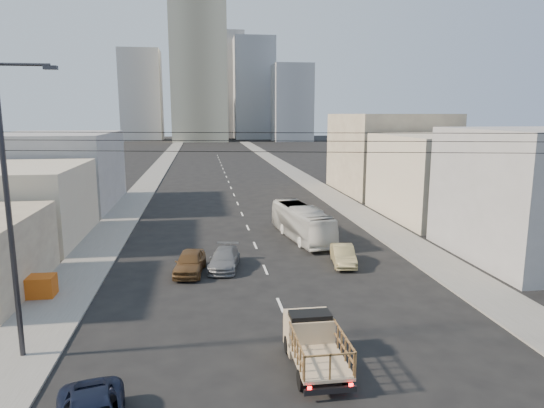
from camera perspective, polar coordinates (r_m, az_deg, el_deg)
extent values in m
plane|color=black|center=(19.21, 5.10, -20.77)|extent=(420.00, 420.00, 0.00)
cube|color=slate|center=(86.86, -13.45, 3.69)|extent=(3.50, 180.00, 0.12)
cube|color=slate|center=(87.92, 2.02, 4.05)|extent=(3.50, 180.00, 0.12)
cube|color=silver|center=(20.90, 3.77, -17.97)|extent=(0.15, 2.00, 0.01)
cube|color=silver|center=(26.23, 0.98, -11.80)|extent=(0.15, 2.00, 0.01)
cube|color=silver|center=(31.80, -0.78, -7.73)|extent=(0.15, 2.00, 0.01)
cube|color=silver|center=(37.51, -1.99, -4.88)|extent=(0.15, 2.00, 0.01)
cube|color=silver|center=(43.29, -2.87, -2.79)|extent=(0.15, 2.00, 0.01)
cube|color=silver|center=(49.13, -3.54, -1.19)|extent=(0.15, 2.00, 0.01)
cube|color=silver|center=(55.00, -4.07, 0.07)|extent=(0.15, 2.00, 0.01)
cube|color=silver|center=(60.89, -4.50, 1.08)|extent=(0.15, 2.00, 0.01)
cube|color=silver|center=(66.81, -4.85, 1.92)|extent=(0.15, 2.00, 0.01)
cube|color=silver|center=(72.74, -5.14, 2.62)|extent=(0.15, 2.00, 0.01)
cube|color=silver|center=(78.68, -5.39, 3.21)|extent=(0.15, 2.00, 0.01)
cube|color=silver|center=(84.62, -5.61, 3.72)|extent=(0.15, 2.00, 0.01)
cube|color=silver|center=(90.58, -5.79, 4.16)|extent=(0.15, 2.00, 0.01)
cube|color=silver|center=(96.54, -5.96, 4.55)|extent=(0.15, 2.00, 0.01)
cube|color=silver|center=(102.50, -6.10, 4.89)|extent=(0.15, 2.00, 0.01)
cube|color=silver|center=(108.47, -6.23, 5.20)|extent=(0.15, 2.00, 0.01)
cube|color=silver|center=(114.45, -6.35, 5.47)|extent=(0.15, 2.00, 0.01)
cube|color=silver|center=(120.42, -6.45, 5.72)|extent=(0.15, 2.00, 0.01)
cube|color=tan|center=(19.52, 5.65, -17.89)|extent=(1.90, 3.00, 0.12)
cube|color=tan|center=(21.14, 4.32, -14.76)|extent=(1.90, 1.60, 1.50)
cube|color=black|center=(20.67, 4.50, -13.55)|extent=(1.70, 0.90, 0.70)
cube|color=#2D2D33|center=(18.37, 6.87, -20.96)|extent=(1.90, 0.12, 0.22)
cube|color=#FF0C0C|center=(18.13, 4.44, -20.81)|extent=(0.15, 0.05, 0.12)
cube|color=#FF0C0C|center=(18.48, 9.28, -20.27)|extent=(0.15, 0.05, 0.12)
cylinder|color=black|center=(21.32, 1.91, -16.21)|extent=(0.25, 0.76, 0.76)
cylinder|color=black|center=(21.66, 6.52, -15.82)|extent=(0.25, 0.76, 0.76)
cylinder|color=black|center=(18.91, 3.51, -19.97)|extent=(0.25, 0.76, 0.76)
cylinder|color=black|center=(19.29, 8.76, -19.42)|extent=(0.25, 0.76, 0.76)
imported|color=silver|center=(39.25, 3.54, -2.18)|extent=(3.56, 9.88, 2.69)
imported|color=brown|center=(31.36, -9.63, -6.77)|extent=(2.28, 4.45, 1.45)
imported|color=#938556|center=(33.03, 8.37, -5.98)|extent=(1.95, 4.09, 1.29)
imported|color=slate|center=(32.05, -5.63, -6.45)|extent=(2.50, 4.62, 1.27)
cylinder|color=#2D2D33|center=(21.69, -28.54, -1.31)|extent=(0.22, 0.22, 12.00)
cylinder|color=#2D2D33|center=(21.07, -27.33, 14.38)|extent=(2.00, 0.12, 0.12)
cube|color=#2D2D33|center=(20.77, -24.62, 14.38)|extent=(0.50, 0.25, 0.15)
cylinder|color=black|center=(17.90, 4.47, 8.35)|extent=(23.01, 5.02, 0.02)
cylinder|color=black|center=(17.91, 4.46, 7.39)|extent=(23.01, 5.02, 0.02)
cylinder|color=black|center=(17.94, 4.44, 6.12)|extent=(23.01, 5.02, 0.02)
cube|color=#BA5011|center=(29.93, -25.78, -9.39)|extent=(1.80, 1.20, 0.38)
cube|color=#BA5011|center=(29.81, -25.84, -8.70)|extent=(1.80, 1.20, 0.38)
cube|color=#BA5011|center=(29.69, -25.90, -8.01)|extent=(1.80, 1.20, 0.38)
cube|color=gray|center=(38.12, 28.81, 0.97)|extent=(10.00, 12.00, 9.00)
cube|color=#BEB099|center=(50.16, 19.64, 3.08)|extent=(11.00, 14.00, 8.00)
cube|color=gray|center=(64.74, 13.48, 5.84)|extent=(12.00, 16.00, 10.00)
cube|color=#BEB099|center=(43.25, -28.56, -0.04)|extent=(11.00, 12.00, 6.00)
cube|color=gray|center=(57.41, -24.04, 3.65)|extent=(12.00, 16.00, 8.00)
cube|color=#9E957A|center=(187.02, -8.66, 16.57)|extent=(20.00, 20.00, 60.00)
cube|color=#989BA0|center=(202.39, -2.15, 13.37)|extent=(16.00, 16.00, 40.00)
cube|color=#989BA0|center=(197.30, -15.09, 12.22)|extent=(15.00, 15.00, 34.00)
cube|color=gray|center=(216.51, -5.85, 13.66)|extent=(18.00, 18.00, 44.00)
cube|color=#989BA0|center=(184.14, 2.35, 11.78)|extent=(14.00, 14.00, 28.00)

